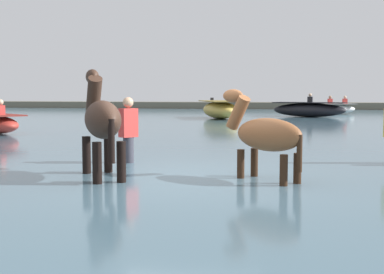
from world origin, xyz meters
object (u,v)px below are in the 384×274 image
(boat_near_port, at_px, (309,110))
(boat_far_inshore, at_px, (220,110))
(boat_distant_west, at_px, (331,109))
(person_onlooker_right, at_px, (128,138))
(horse_trailing_chestnut, at_px, (265,137))
(horse_lead_dark_bay, at_px, (102,123))

(boat_near_port, xyz_separation_m, boat_far_inshore, (-4.44, -2.55, 0.05))
(boat_distant_west, bearing_deg, person_onlooker_right, -102.19)
(boat_near_port, height_order, boat_distant_west, boat_near_port)
(horse_trailing_chestnut, height_order, boat_near_port, horse_trailing_chestnut)
(boat_far_inshore, relative_size, person_onlooker_right, 2.68)
(horse_lead_dark_bay, height_order, boat_distant_west, horse_lead_dark_bay)
(boat_near_port, bearing_deg, person_onlooker_right, -100.82)
(horse_trailing_chestnut, height_order, boat_far_inshore, horse_trailing_chestnut)
(horse_lead_dark_bay, bearing_deg, horse_trailing_chestnut, 4.04)
(horse_lead_dark_bay, distance_m, boat_far_inshore, 18.73)
(boat_distant_west, bearing_deg, horse_trailing_chestnut, -95.61)
(boat_near_port, distance_m, boat_distant_west, 4.32)
(boat_near_port, relative_size, person_onlooker_right, 2.52)
(horse_lead_dark_bay, distance_m, person_onlooker_right, 1.74)
(horse_lead_dark_bay, relative_size, boat_near_port, 0.51)
(horse_trailing_chestnut, distance_m, boat_far_inshore, 18.83)
(horse_lead_dark_bay, relative_size, horse_trailing_chestnut, 1.19)
(boat_far_inshore, bearing_deg, person_onlooker_right, -87.65)
(boat_far_inshore, bearing_deg, horse_lead_dark_bay, -87.50)
(horse_trailing_chestnut, xyz_separation_m, boat_near_port, (1.10, 21.08, -0.26))
(boat_far_inshore, height_order, person_onlooker_right, person_onlooker_right)
(horse_lead_dark_bay, distance_m, horse_trailing_chestnut, 2.53)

